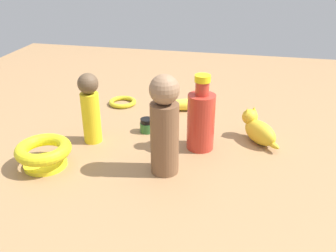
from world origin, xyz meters
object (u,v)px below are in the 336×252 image
(cat_figurine, at_px, (258,129))
(bowl, at_px, (44,152))
(person_figure_adult, at_px, (165,125))
(bottle_tall, at_px, (201,119))
(nail_polish_jar, at_px, (147,125))
(person_figure_child, at_px, (90,107))
(bangle, at_px, (122,102))
(banana, at_px, (188,105))

(cat_figurine, xyz_separation_m, bowl, (0.24, -0.52, 0.00))
(person_figure_adult, relative_size, bottle_tall, 1.19)
(nail_polish_jar, relative_size, person_figure_child, 0.21)
(person_figure_adult, xyz_separation_m, person_figure_child, (-0.11, -0.23, -0.02))
(bangle, bearing_deg, cat_figurine, 68.34)
(bowl, height_order, bottle_tall, bottle_tall)
(bottle_tall, bearing_deg, cat_figurine, 114.06)
(nail_polish_jar, bearing_deg, banana, 153.89)
(person_figure_child, height_order, bottle_tall, bottle_tall)
(bottle_tall, xyz_separation_m, banana, (-0.25, -0.08, -0.07))
(person_figure_adult, relative_size, bowl, 1.80)
(nail_polish_jar, height_order, cat_figurine, cat_figurine)
(person_figure_child, bearing_deg, bottle_tall, 94.85)
(nail_polish_jar, bearing_deg, bottle_tall, 69.58)
(bottle_tall, bearing_deg, bowl, -64.27)
(bowl, relative_size, banana, 0.87)
(bowl, bearing_deg, banana, 145.64)
(cat_figurine, distance_m, bangle, 0.49)
(person_figure_child, xyz_separation_m, bangle, (-0.28, -0.01, -0.10))
(person_figure_adult, xyz_separation_m, banana, (-0.38, -0.01, -0.10))
(bottle_tall, distance_m, banana, 0.27)
(nail_polish_jar, height_order, bottle_tall, bottle_tall)
(bangle, bearing_deg, bowl, -7.98)
(nail_polish_jar, xyz_separation_m, bangle, (-0.19, -0.14, -0.01))
(person_figure_child, relative_size, bowl, 1.45)
(person_figure_adult, bearing_deg, bangle, -148.39)
(bottle_tall, bearing_deg, person_figure_child, -85.15)
(cat_figurine, bearing_deg, bottle_tall, -65.94)
(person_figure_adult, relative_size, cat_figurine, 2.00)
(person_figure_adult, xyz_separation_m, bottle_tall, (-0.14, 0.07, -0.04))
(bowl, bearing_deg, bottle_tall, 115.73)
(banana, bearing_deg, person_figure_adult, -105.32)
(nail_polish_jar, xyz_separation_m, banana, (-0.19, 0.09, -0.00))
(banana, xyz_separation_m, bangle, (-0.00, -0.23, -0.01))
(cat_figurine, xyz_separation_m, banana, (-0.18, -0.23, -0.02))
(cat_figurine, bearing_deg, bowl, -64.76)
(person_figure_child, distance_m, bottle_tall, 0.30)
(nail_polish_jar, relative_size, banana, 0.26)
(person_figure_adult, bearing_deg, bottle_tall, 153.28)
(bottle_tall, height_order, bangle, bottle_tall)
(person_figure_child, distance_m, cat_figurine, 0.47)
(nail_polish_jar, distance_m, person_figure_child, 0.18)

